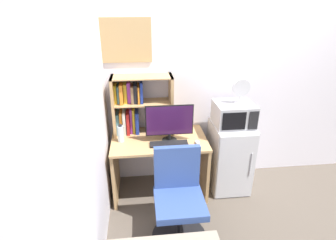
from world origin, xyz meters
name	(u,v)px	position (x,y,z in m)	size (l,w,h in m)	color
wall_back	(268,80)	(0.40, 0.02, 1.30)	(6.40, 0.04, 2.60)	silver
wall_left	(76,159)	(-1.62, -1.60, 1.30)	(0.04, 4.40, 2.60)	silver
desk	(159,156)	(-1.00, -0.34, 0.50)	(1.10, 0.67, 0.74)	tan
hutch_bookshelf	(134,105)	(-1.27, -0.12, 1.10)	(0.70, 0.28, 0.70)	tan
monitor	(169,122)	(-0.89, -0.39, 0.98)	(0.54, 0.17, 0.43)	black
keyboard	(169,144)	(-0.90, -0.49, 0.75)	(0.42, 0.13, 0.02)	black
computer_mouse	(197,142)	(-0.58, -0.49, 0.76)	(0.05, 0.09, 0.03)	silver
water_bottle	(121,134)	(-1.43, -0.35, 0.84)	(0.07, 0.07, 0.21)	silver
mini_fridge	(229,156)	(-0.12, -0.32, 0.43)	(0.46, 0.55, 0.87)	silver
microwave	(234,114)	(-0.12, -0.32, 1.00)	(0.44, 0.40, 0.27)	#ADADB2
desk_fan	(241,90)	(-0.07, -0.32, 1.30)	(0.20, 0.11, 0.29)	silver
desk_chair	(179,202)	(-0.87, -1.04, 0.40)	(0.55, 0.55, 0.94)	black
wall_corkboard	(122,40)	(-1.36, -0.01, 1.81)	(0.64, 0.02, 0.48)	tan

